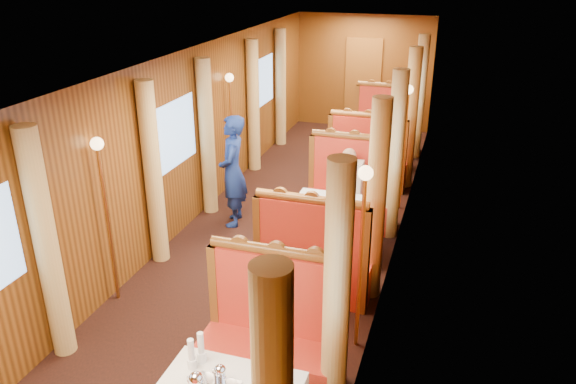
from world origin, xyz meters
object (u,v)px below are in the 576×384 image
at_px(table_far, 377,147).
at_px(rose_vase_mid, 333,190).
at_px(passenger, 348,181).
at_px(rose_vase_far, 379,119).
at_px(table_mid, 334,229).
at_px(steward, 233,171).
at_px(banquette_mid_aft, 350,196).
at_px(banquette_far_fwd, 367,163).
at_px(banquette_far_aft, 385,130).
at_px(banquette_near_aft, 272,342).
at_px(banquette_mid_fwd, 314,263).
at_px(teapot_back, 220,377).

xyz_separation_m(table_far, rose_vase_mid, (-0.03, -3.51, 0.55)).
bearing_deg(passenger, rose_vase_far, 89.86).
relative_size(table_far, rose_vase_far, 2.92).
bearing_deg(rose_vase_mid, table_mid, 30.05).
height_order(rose_vase_far, steward, steward).
bearing_deg(banquette_mid_aft, steward, -161.96).
xyz_separation_m(table_mid, passenger, (-0.00, 0.80, 0.37)).
distance_m(banquette_far_fwd, rose_vase_far, 1.12).
height_order(banquette_far_aft, rose_vase_far, banquette_far_aft).
relative_size(banquette_near_aft, banquette_far_aft, 1.00).
xyz_separation_m(banquette_mid_fwd, banquette_far_fwd, (0.00, 3.50, 0.00)).
distance_m(table_mid, banquette_mid_fwd, 1.02).
xyz_separation_m(rose_vase_far, steward, (-1.62, -2.99, -0.11)).
height_order(table_mid, passenger, passenger).
xyz_separation_m(rose_vase_mid, passenger, (0.03, 0.82, -0.19)).
relative_size(table_mid, rose_vase_mid, 2.92).
bearing_deg(banquette_far_fwd, teapot_back, -90.66).
distance_m(banquette_near_aft, banquette_mid_aft, 3.50).
bearing_deg(table_mid, banquette_mid_aft, 90.00).
bearing_deg(banquette_mid_aft, banquette_mid_fwd, -90.00).
distance_m(table_far, banquette_far_fwd, 1.02).
xyz_separation_m(table_mid, teapot_back, (-0.07, -3.46, 0.44)).
xyz_separation_m(banquette_near_aft, table_far, (0.00, 5.99, -0.05)).
height_order(banquette_near_aft, rose_vase_mid, banquette_near_aft).
bearing_deg(steward, rose_vase_mid, 57.37).
relative_size(rose_vase_far, steward, 0.22).
distance_m(banquette_mid_fwd, rose_vase_far, 4.52).
bearing_deg(banquette_near_aft, table_mid, 90.00).
xyz_separation_m(banquette_mid_aft, rose_vase_mid, (-0.03, -1.03, 0.50)).
xyz_separation_m(banquette_mid_fwd, banquette_mid_aft, (0.00, 2.03, 0.00)).
bearing_deg(steward, banquette_far_aft, 143.15).
xyz_separation_m(table_far, banquette_far_aft, (0.00, 1.01, 0.05)).
height_order(banquette_mid_aft, passenger, banquette_mid_aft).
height_order(rose_vase_mid, rose_vase_far, same).
height_order(banquette_mid_fwd, banquette_mid_aft, same).
height_order(table_mid, steward, steward).
relative_size(banquette_mid_fwd, banquette_far_aft, 1.00).
relative_size(banquette_near_aft, rose_vase_mid, 3.72).
distance_m(rose_vase_mid, steward, 1.67).
relative_size(banquette_near_aft, teapot_back, 8.66).
bearing_deg(rose_vase_far, banquette_far_aft, 90.35).
distance_m(banquette_near_aft, table_far, 5.99).
bearing_deg(banquette_mid_aft, passenger, -90.00).
height_order(banquette_far_fwd, steward, steward).
bearing_deg(banquette_far_fwd, passenger, -90.00).
xyz_separation_m(banquette_mid_aft, teapot_back, (-0.07, -4.47, 0.39)).
height_order(banquette_mid_fwd, banquette_far_fwd, same).
height_order(table_far, rose_vase_mid, rose_vase_mid).
relative_size(banquette_mid_aft, rose_vase_far, 3.72).
height_order(table_far, banquette_far_aft, banquette_far_aft).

